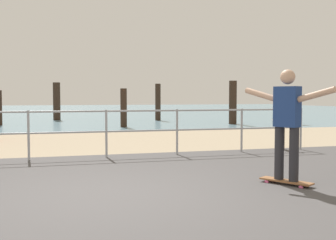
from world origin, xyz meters
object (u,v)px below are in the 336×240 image
(skateboarder, at_px, (287,118))
(skateboard, at_px, (286,181))
(seagull, at_px, (281,122))
(bollard_short, at_px, (281,138))

(skateboarder, bearing_deg, skateboard, 0.60)
(skateboard, relative_size, seagull, 1.80)
(seagull, bearing_deg, bollard_short, -58.17)
(skateboard, distance_m, skateboarder, 0.95)
(bollard_short, height_order, seagull, seagull)
(skateboarder, bearing_deg, seagull, 60.44)
(skateboarder, distance_m, bollard_short, 4.37)
(skateboarder, xyz_separation_m, bollard_short, (2.14, 3.75, -0.71))
(bollard_short, bearing_deg, seagull, 121.83)
(skateboard, relative_size, bollard_short, 1.28)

